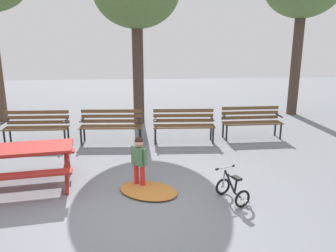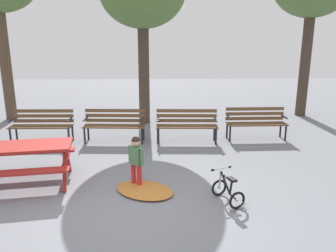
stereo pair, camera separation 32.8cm
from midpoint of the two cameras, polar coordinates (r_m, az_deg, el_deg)
ground at (r=5.51m, az=-4.10°, el=-14.01°), size 36.00×36.00×0.00m
picnic_table at (r=6.63m, az=-22.59°, el=-4.49°), size 1.98×1.59×0.79m
park_bench_far_left at (r=9.26m, az=-19.86°, el=0.48°), size 1.61×0.50×0.85m
park_bench_left at (r=8.84m, az=-8.09°, el=0.57°), size 1.63×0.56×0.85m
park_bench_right at (r=8.76m, az=4.30°, el=0.54°), size 1.62×0.54×0.85m
park_bench_far_right at (r=9.33m, az=15.81°, el=0.91°), size 1.61×0.48×0.85m
child_standing at (r=6.03m, az=-3.97°, el=-5.54°), size 0.29×0.28×0.97m
kids_bicycle at (r=5.73m, az=11.91°, el=-10.90°), size 0.53×0.63×0.54m
leaf_pile at (r=6.04m, az=-2.46°, el=-10.91°), size 1.33×1.22×0.07m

